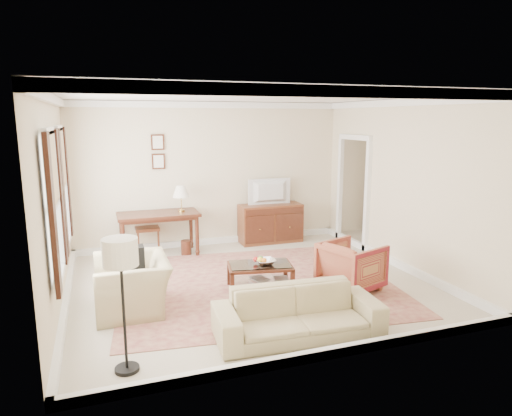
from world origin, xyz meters
TOP-DOWN VIEW (x-y plane):
  - room_shell at (0.00, 0.00)m, footprint 5.51×5.01m
  - annex_bedroom at (4.49, 1.15)m, footprint 3.00×2.70m
  - window_front at (-2.70, -0.70)m, footprint 0.12×1.56m
  - window_rear at (-2.70, 0.90)m, footprint 0.12×1.56m
  - doorway at (2.71, 1.50)m, footprint 0.10×1.12m
  - rug at (0.08, -0.09)m, footprint 4.53×4.00m
  - writing_desk at (-1.15, 2.02)m, footprint 1.50×0.75m
  - desk_chair at (-1.34, 2.37)m, footprint 0.53×0.53m
  - desk_lamp at (-0.71, 2.02)m, footprint 0.32×0.32m
  - framed_prints at (-1.05, 2.47)m, footprint 0.25×0.04m
  - sideboard at (1.19, 2.22)m, footprint 1.31×0.50m
  - tv at (1.19, 2.20)m, footprint 0.88×0.51m
  - coffee_table at (0.06, -0.29)m, footprint 1.05×0.73m
  - fruit_bowl at (0.13, -0.34)m, footprint 0.42×0.42m
  - book_a at (-0.05, -0.30)m, footprint 0.28×0.11m
  - book_b at (0.27, -0.37)m, footprint 0.28×0.08m
  - striped_armchair at (1.36, -0.76)m, footprint 0.97×1.00m
  - club_armchair at (-1.83, -0.43)m, footprint 0.72×1.11m
  - backpack at (-1.82, -0.46)m, footprint 0.28×0.36m
  - sofa at (-0.02, -1.87)m, footprint 2.02×0.72m
  - floor_lamp at (-2.02, -2.00)m, footprint 0.35×0.35m

SIDE VIEW (x-z plane):
  - rug at x=0.08m, z-range 0.00..0.01m
  - book_b at x=0.27m, z-range -0.03..0.35m
  - book_a at x=-0.05m, z-range -0.03..0.35m
  - coffee_table at x=0.06m, z-range 0.10..0.51m
  - annex_bedroom at x=4.49m, z-range -1.11..1.79m
  - sofa at x=-0.02m, z-range 0.00..0.78m
  - sideboard at x=1.19m, z-range 0.00..0.81m
  - striped_armchair at x=1.36m, z-range 0.00..0.82m
  - fruit_bowl at x=0.13m, z-range 0.41..0.51m
  - club_armchair at x=-1.83m, z-range 0.00..0.97m
  - desk_chair at x=-1.34m, z-range 0.00..1.05m
  - writing_desk at x=-1.15m, z-range 0.30..1.12m
  - backpack at x=-1.82m, z-range 0.53..0.93m
  - desk_lamp at x=-0.71m, z-range 0.82..1.32m
  - doorway at x=2.71m, z-range -0.05..2.20m
  - floor_lamp at x=-2.02m, z-range 0.47..1.89m
  - tv at x=1.19m, z-range 1.19..1.30m
  - window_front at x=-2.70m, z-range 0.65..2.45m
  - window_rear at x=-2.70m, z-range 0.65..2.45m
  - framed_prints at x=-1.05m, z-range 1.60..2.28m
  - room_shell at x=0.00m, z-range 1.02..3.93m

